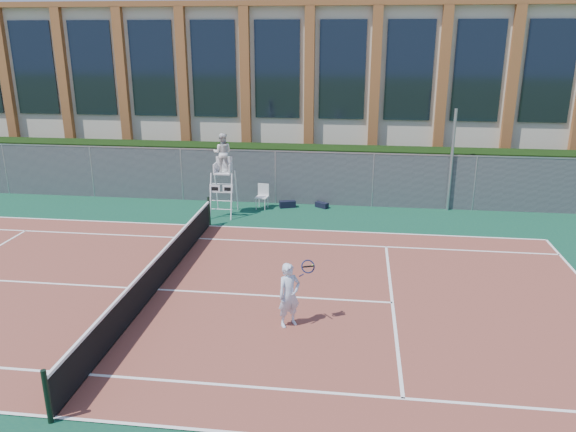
# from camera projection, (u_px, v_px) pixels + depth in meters

# --- Properties ---
(ground) EXTENTS (120.00, 120.00, 0.00)m
(ground) POSITION_uv_depth(u_px,v_px,m) (157.00, 291.00, 15.48)
(ground) COLOR #233814
(apron) EXTENTS (36.00, 20.00, 0.01)m
(apron) POSITION_uv_depth(u_px,v_px,m) (169.00, 276.00, 16.43)
(apron) COLOR #0E3E2E
(apron) RESTS_ON ground
(tennis_court) EXTENTS (23.77, 10.97, 0.02)m
(tennis_court) POSITION_uv_depth(u_px,v_px,m) (157.00, 290.00, 15.48)
(tennis_court) COLOR brown
(tennis_court) RESTS_ON apron
(tennis_net) EXTENTS (0.10, 11.30, 1.10)m
(tennis_net) POSITION_uv_depth(u_px,v_px,m) (156.00, 273.00, 15.32)
(tennis_net) COLOR black
(tennis_net) RESTS_ON ground
(fence) EXTENTS (40.00, 0.06, 2.20)m
(fence) POSITION_uv_depth(u_px,v_px,m) (228.00, 176.00, 23.46)
(fence) COLOR #595E60
(fence) RESTS_ON ground
(hedge) EXTENTS (40.00, 1.40, 2.20)m
(hedge) POSITION_uv_depth(u_px,v_px,m) (234.00, 170.00, 24.59)
(hedge) COLOR black
(hedge) RESTS_ON ground
(building) EXTENTS (45.00, 10.60, 8.22)m
(building) POSITION_uv_depth(u_px,v_px,m) (264.00, 84.00, 31.16)
(building) COLOR beige
(building) RESTS_ON ground
(steel_pole) EXTENTS (0.12, 0.12, 4.06)m
(steel_pole) POSITION_uv_depth(u_px,v_px,m) (452.00, 161.00, 22.00)
(steel_pole) COLOR #9EA0A5
(steel_pole) RESTS_ON ground
(umpire_chair) EXTENTS (0.90, 1.39, 3.24)m
(umpire_chair) POSITION_uv_depth(u_px,v_px,m) (223.00, 155.00, 21.38)
(umpire_chair) COLOR white
(umpire_chair) RESTS_ON ground
(plastic_chair) EXTENTS (0.53, 0.53, 0.99)m
(plastic_chair) POSITION_uv_depth(u_px,v_px,m) (263.00, 194.00, 22.70)
(plastic_chair) COLOR silver
(plastic_chair) RESTS_ON apron
(sports_bag_near) EXTENTS (0.70, 0.46, 0.28)m
(sports_bag_near) POSITION_uv_depth(u_px,v_px,m) (287.00, 204.00, 22.90)
(sports_bag_near) COLOR black
(sports_bag_near) RESTS_ON apron
(sports_bag_far) EXTENTS (0.58, 0.50, 0.22)m
(sports_bag_far) POSITION_uv_depth(u_px,v_px,m) (322.00, 205.00, 22.89)
(sports_bag_far) COLOR black
(sports_bag_far) RESTS_ON apron
(tennis_player) EXTENTS (0.96, 0.75, 1.62)m
(tennis_player) POSITION_uv_depth(u_px,v_px,m) (289.00, 295.00, 13.34)
(tennis_player) COLOR silver
(tennis_player) RESTS_ON tennis_court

